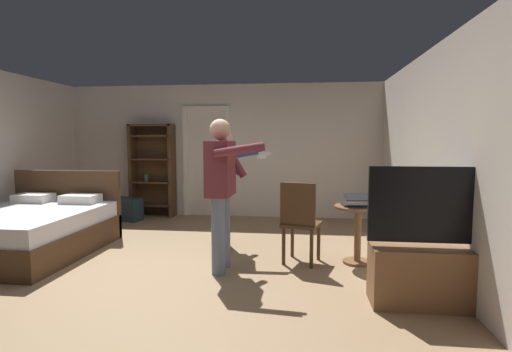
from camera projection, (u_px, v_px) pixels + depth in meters
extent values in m
plane|color=#997A56|center=(166.00, 269.00, 4.51)|extent=(7.06, 7.06, 0.00)
cube|color=silver|center=(222.00, 151.00, 7.63)|extent=(6.28, 0.12, 2.54)
cube|color=silver|center=(451.00, 161.00, 4.03)|extent=(0.12, 6.66, 2.54)
cube|color=white|center=(185.00, 163.00, 7.66)|extent=(0.08, 0.08, 2.05)
cube|color=white|center=(228.00, 164.00, 7.55)|extent=(0.08, 0.08, 2.05)
cube|color=white|center=(206.00, 108.00, 7.51)|extent=(0.93, 0.08, 0.08)
cube|color=#4C331E|center=(25.00, 241.00, 5.07)|extent=(1.68, 2.02, 0.35)
cube|color=white|center=(23.00, 219.00, 5.05)|extent=(1.62, 1.96, 0.22)
cube|color=#4C331E|center=(68.00, 204.00, 6.00)|extent=(1.68, 0.08, 1.02)
cube|color=white|center=(34.00, 198.00, 5.78)|extent=(0.50, 0.34, 0.12)
cube|color=white|center=(81.00, 199.00, 5.69)|extent=(0.50, 0.34, 0.12)
cube|color=#4C331E|center=(133.00, 170.00, 7.61)|extent=(0.06, 0.32, 1.78)
cube|color=#4C331E|center=(172.00, 171.00, 7.51)|extent=(0.06, 0.32, 1.78)
cube|color=#4C331E|center=(151.00, 125.00, 7.48)|extent=(0.85, 0.32, 0.04)
cube|color=#4C331E|center=(155.00, 170.00, 7.71)|extent=(0.85, 0.02, 1.78)
cube|color=#4C331E|center=(153.00, 205.00, 7.62)|extent=(0.79, 0.32, 0.03)
cube|color=#4C331E|center=(153.00, 182.00, 7.58)|extent=(0.79, 0.32, 0.03)
cylinder|color=#3F5C4F|center=(146.00, 178.00, 7.59)|extent=(0.08, 0.08, 0.13)
cube|color=#4C331E|center=(152.00, 159.00, 7.54)|extent=(0.79, 0.32, 0.03)
cube|color=#4C331E|center=(152.00, 136.00, 7.50)|extent=(0.79, 0.32, 0.03)
cube|color=brown|center=(432.00, 276.00, 3.49)|extent=(1.08, 0.40, 0.53)
cube|color=black|center=(436.00, 205.00, 3.41)|extent=(1.16, 0.05, 0.67)
cube|color=#5290BB|center=(435.00, 204.00, 3.44)|extent=(1.10, 0.01, 0.61)
cylinder|color=brown|center=(358.00, 236.00, 4.70)|extent=(0.08, 0.08, 0.67)
cylinder|color=brown|center=(357.00, 262.00, 4.73)|extent=(0.34, 0.34, 0.03)
cylinder|color=brown|center=(358.00, 207.00, 4.66)|extent=(0.57, 0.57, 0.03)
cube|color=black|center=(356.00, 205.00, 4.66)|extent=(0.34, 0.25, 0.02)
cube|color=black|center=(359.00, 197.00, 4.53)|extent=(0.34, 0.23, 0.07)
cube|color=#104650|center=(359.00, 197.00, 4.54)|extent=(0.31, 0.20, 0.05)
cylinder|color=#3C5832|center=(372.00, 197.00, 4.56)|extent=(0.06, 0.06, 0.24)
cylinder|color=#3C5832|center=(372.00, 185.00, 4.54)|extent=(0.03, 0.03, 0.06)
cylinder|color=#4C331E|center=(319.00, 242.00, 4.83)|extent=(0.04, 0.04, 0.45)
cylinder|color=#4C331E|center=(292.00, 239.00, 4.96)|extent=(0.04, 0.04, 0.45)
cylinder|color=#4C331E|center=(311.00, 249.00, 4.52)|extent=(0.04, 0.04, 0.45)
cylinder|color=#4C331E|center=(284.00, 246.00, 4.65)|extent=(0.04, 0.04, 0.45)
cube|color=#4C331E|center=(302.00, 224.00, 4.72)|extent=(0.52, 0.52, 0.04)
cube|color=#4C331E|center=(298.00, 204.00, 4.54)|extent=(0.41, 0.16, 0.50)
cylinder|color=slate|center=(224.00, 230.00, 4.56)|extent=(0.15, 0.15, 0.86)
cylinder|color=slate|center=(218.00, 236.00, 4.30)|extent=(0.15, 0.15, 0.86)
cube|color=brown|center=(220.00, 168.00, 4.36)|extent=(0.27, 0.48, 0.61)
sphere|color=#D8AD8C|center=(220.00, 129.00, 4.32)|extent=(0.23, 0.23, 0.23)
cylinder|color=brown|center=(233.00, 158.00, 4.60)|extent=(0.34, 0.10, 0.49)
cylinder|color=brown|center=(239.00, 150.00, 4.04)|extent=(0.54, 0.10, 0.17)
cube|color=white|center=(264.00, 154.00, 3.99)|extent=(0.12, 0.04, 0.04)
cylinder|color=#333338|center=(225.00, 217.00, 5.44)|extent=(0.15, 0.15, 0.82)
cylinder|color=#333338|center=(223.00, 221.00, 5.20)|extent=(0.15, 0.15, 0.82)
cube|color=navy|center=(224.00, 168.00, 5.25)|extent=(0.31, 0.47, 0.58)
sphere|color=#D8AD8C|center=(224.00, 137.00, 5.22)|extent=(0.22, 0.22, 0.22)
cylinder|color=navy|center=(231.00, 159.00, 5.49)|extent=(0.33, 0.13, 0.47)
cylinder|color=navy|center=(242.00, 154.00, 4.99)|extent=(0.52, 0.15, 0.18)
cube|color=white|center=(262.00, 157.00, 4.98)|extent=(0.12, 0.05, 0.04)
cube|color=#1E2D38|center=(125.00, 209.00, 7.22)|extent=(0.66, 0.43, 0.42)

